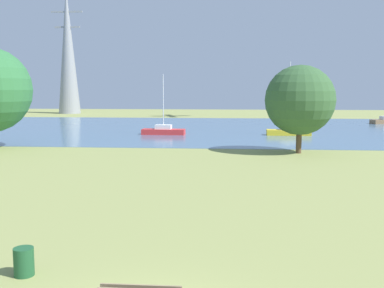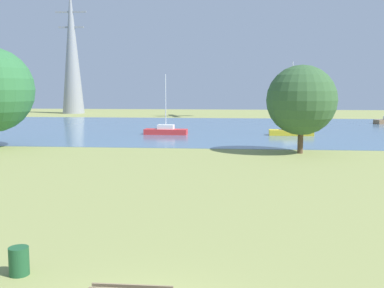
{
  "view_description": "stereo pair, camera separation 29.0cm",
  "coord_description": "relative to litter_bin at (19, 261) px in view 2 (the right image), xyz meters",
  "views": [
    {
      "loc": [
        1.89,
        -9.29,
        5.24
      ],
      "look_at": [
        -0.31,
        17.49,
        1.94
      ],
      "focal_mm": 42.97,
      "sensor_mm": 36.0,
      "label": 1
    },
    {
      "loc": [
        2.18,
        -9.27,
        5.24
      ],
      "look_at": [
        -0.31,
        17.49,
        1.94
      ],
      "focal_mm": 42.97,
      "sensor_mm": 36.0,
      "label": 2
    }
  ],
  "objects": [
    {
      "name": "electricity_pylon",
      "position": [
        -27.0,
        79.96,
        12.32
      ],
      "size": [
        6.4,
        4.4,
        25.42
      ],
      "color": "gray",
      "rests_on": "ground"
    },
    {
      "name": "tree_west_far",
      "position": [
        11.27,
        25.27,
        3.86
      ],
      "size": [
        5.56,
        5.56,
        7.05
      ],
      "color": "brown",
      "rests_on": "ground"
    },
    {
      "name": "water_surface",
      "position": [
        3.82,
        47.37,
        -0.39
      ],
      "size": [
        140.0,
        40.0,
        0.02
      ],
      "primitive_type": "cube",
      "color": "slate",
      "rests_on": "ground"
    },
    {
      "name": "litter_bin",
      "position": [
        0.0,
        0.0,
        0.0
      ],
      "size": [
        0.56,
        0.56,
        0.8
      ],
      "primitive_type": "cylinder",
      "color": "#1E512D",
      "rests_on": "ground"
    },
    {
      "name": "sailboat_red",
      "position": [
        -1.69,
        38.97,
        0.06
      ],
      "size": [
        4.86,
        1.71,
        6.71
      ],
      "color": "red",
      "rests_on": "water_surface"
    },
    {
      "name": "ground_plane",
      "position": [
        3.82,
        19.37,
        -0.4
      ],
      "size": [
        160.0,
        160.0,
        0.0
      ],
      "primitive_type": "plane",
      "color": "#8C9351"
    },
    {
      "name": "sailboat_yellow",
      "position": [
        12.22,
        39.29,
        0.08
      ],
      "size": [
        4.83,
        1.59,
        8.02
      ],
      "color": "yellow",
      "rests_on": "water_surface"
    }
  ]
}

